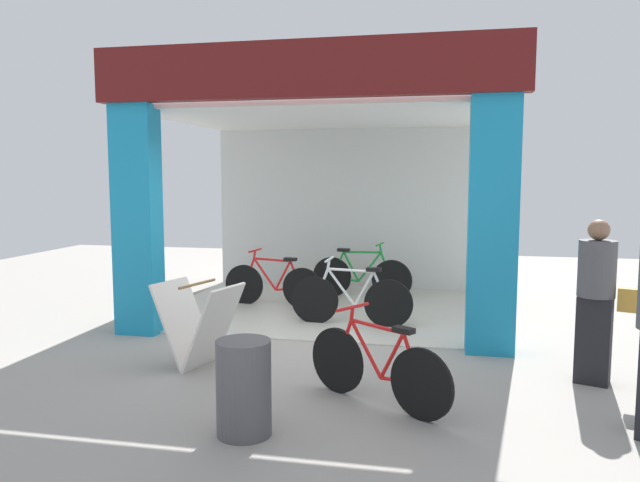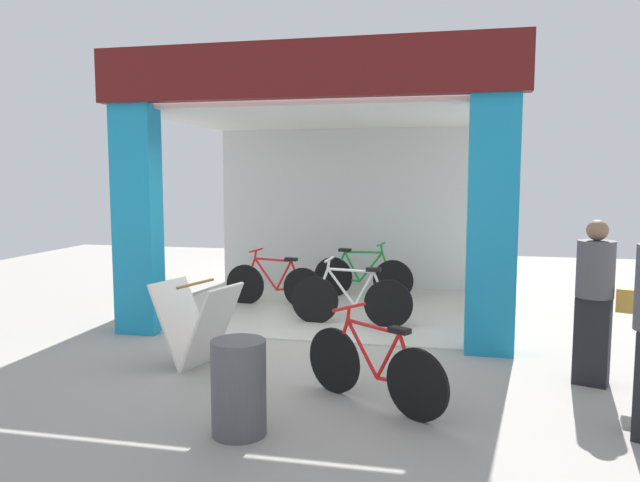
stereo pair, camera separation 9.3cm
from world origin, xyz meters
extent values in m
plane|color=#9E9991|center=(0.00, 0.00, 0.00)|extent=(17.86, 17.86, 0.00)
cube|color=beige|center=(0.00, 1.88, 0.01)|extent=(4.93, 3.77, 0.02)
cube|color=silver|center=(0.00, 3.77, 1.46)|extent=(4.93, 0.12, 2.93)
cube|color=#198CBF|center=(-2.19, 0.00, 1.46)|extent=(0.54, 0.36, 2.93)
cube|color=#198CBF|center=(2.19, 0.00, 1.46)|extent=(0.54, 0.36, 2.93)
cube|color=#591414|center=(0.00, -0.15, 3.25)|extent=(5.13, 0.20, 0.65)
cube|color=silver|center=(0.00, 1.88, 2.90)|extent=(4.93, 3.77, 0.06)
cylinder|color=black|center=(-0.19, 2.86, 0.33)|extent=(0.67, 0.13, 0.67)
cylinder|color=black|center=(0.83, 2.72, 0.33)|extent=(0.67, 0.13, 0.67)
cylinder|color=#198C33|center=(0.05, 2.82, 0.31)|extent=(0.45, 0.10, 0.09)
cylinder|color=#198C33|center=(0.14, 2.81, 0.53)|extent=(0.29, 0.08, 0.50)
cylinder|color=#198C33|center=(0.46, 2.77, 0.54)|extent=(0.41, 0.09, 0.52)
cylinder|color=#198C33|center=(0.33, 2.79, 0.78)|extent=(0.64, 0.12, 0.05)
cylinder|color=#198C33|center=(-0.08, 2.84, 0.55)|extent=(0.22, 0.07, 0.45)
cylinder|color=#198C33|center=(0.73, 2.73, 0.56)|extent=(0.20, 0.06, 0.46)
cylinder|color=#198C33|center=(0.64, 2.74, 0.85)|extent=(0.06, 0.04, 0.14)
cylinder|color=#198C33|center=(0.63, 2.75, 0.92)|extent=(0.10, 0.47, 0.03)
cube|color=black|center=(0.01, 2.83, 0.80)|extent=(0.21, 0.13, 0.05)
cylinder|color=black|center=(-0.45, 1.80, 0.32)|extent=(0.64, 0.12, 0.64)
cylinder|color=black|center=(-1.43, 1.92, 0.32)|extent=(0.64, 0.12, 0.64)
cylinder|color=red|center=(-0.68, 1.83, 0.29)|extent=(0.43, 0.09, 0.08)
cylinder|color=red|center=(-0.77, 1.84, 0.50)|extent=(0.28, 0.07, 0.48)
cylinder|color=red|center=(-1.07, 1.88, 0.51)|extent=(0.39, 0.08, 0.50)
cylinder|color=red|center=(-0.95, 1.86, 0.74)|extent=(0.61, 0.11, 0.05)
cylinder|color=red|center=(-0.56, 1.81, 0.52)|extent=(0.21, 0.06, 0.43)
cylinder|color=red|center=(-1.33, 1.91, 0.53)|extent=(0.19, 0.06, 0.44)
cylinder|color=red|center=(-1.24, 1.90, 0.81)|extent=(0.06, 0.04, 0.13)
cylinder|color=red|center=(-1.23, 1.90, 0.87)|extent=(0.08, 0.44, 0.03)
cube|color=black|center=(-0.65, 1.83, 0.76)|extent=(0.20, 0.12, 0.05)
cylinder|color=black|center=(0.95, 0.89, 0.33)|extent=(0.66, 0.07, 0.66)
cylinder|color=black|center=(-0.07, 0.92, 0.33)|extent=(0.66, 0.07, 0.66)
cylinder|color=white|center=(0.71, 0.90, 0.30)|extent=(0.44, 0.05, 0.09)
cylinder|color=white|center=(0.62, 0.90, 0.52)|extent=(0.29, 0.05, 0.49)
cylinder|color=white|center=(0.30, 0.91, 0.53)|extent=(0.40, 0.05, 0.52)
cylinder|color=white|center=(0.43, 0.91, 0.77)|extent=(0.63, 0.06, 0.05)
cylinder|color=white|center=(0.84, 0.89, 0.54)|extent=(0.22, 0.04, 0.44)
cylinder|color=white|center=(0.03, 0.92, 0.55)|extent=(0.20, 0.04, 0.46)
cylinder|color=white|center=(0.12, 0.92, 0.84)|extent=(0.06, 0.04, 0.14)
cylinder|color=white|center=(0.13, 0.92, 0.91)|extent=(0.05, 0.46, 0.03)
cube|color=black|center=(0.74, 0.90, 0.79)|extent=(0.20, 0.11, 0.05)
cylinder|color=black|center=(1.50, -2.15, 0.31)|extent=(0.54, 0.37, 0.62)
cylinder|color=black|center=(0.70, -1.64, 0.31)|extent=(0.54, 0.37, 0.62)
cylinder|color=red|center=(1.31, -2.03, 0.28)|extent=(0.37, 0.25, 0.08)
cylinder|color=red|center=(1.24, -1.98, 0.48)|extent=(0.24, 0.17, 0.46)
cylinder|color=red|center=(0.99, -1.82, 0.49)|extent=(0.34, 0.23, 0.48)
cylinder|color=red|center=(1.09, -1.89, 0.72)|extent=(0.52, 0.35, 0.05)
cylinder|color=red|center=(1.41, -2.09, 0.51)|extent=(0.19, 0.14, 0.41)
cylinder|color=red|center=(0.78, -1.69, 0.52)|extent=(0.17, 0.13, 0.43)
cylinder|color=red|center=(0.85, -1.73, 0.78)|extent=(0.06, 0.06, 0.13)
cylinder|color=red|center=(0.86, -1.74, 0.85)|extent=(0.26, 0.38, 0.03)
cube|color=black|center=(1.34, -2.05, 0.74)|extent=(0.21, 0.18, 0.05)
cube|color=silver|center=(-1.08, -1.11, 0.45)|extent=(0.57, 0.68, 0.91)
cube|color=silver|center=(-0.70, -1.22, 0.45)|extent=(0.57, 0.68, 0.91)
cylinder|color=olive|center=(-0.89, -1.17, 0.90)|extent=(0.18, 0.58, 0.03)
cube|color=black|center=(3.12, -0.87, 0.43)|extent=(0.38, 0.33, 0.86)
cylinder|color=#4C4C51|center=(3.12, -0.87, 1.14)|extent=(0.45, 0.45, 0.55)
sphere|color=#8C664C|center=(3.12, -0.87, 1.52)|extent=(0.20, 0.20, 0.20)
cube|color=#BF8C33|center=(3.39, -0.97, 0.86)|extent=(0.22, 0.17, 0.22)
cylinder|color=#4C4C51|center=(0.14, -2.71, 0.38)|extent=(0.43, 0.43, 0.76)
camera|label=1|loc=(1.66, -7.10, 2.03)|focal=34.03mm
camera|label=2|loc=(1.75, -7.08, 2.03)|focal=34.03mm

